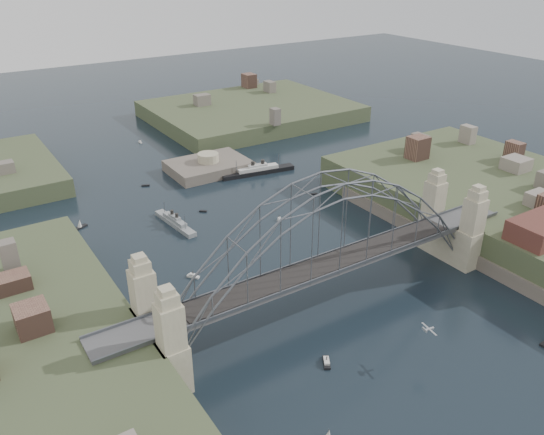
{
  "coord_description": "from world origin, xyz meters",
  "views": [
    {
      "loc": [
        -52.62,
        -63.32,
        57.98
      ],
      "look_at": [
        0.0,
        18.0,
        10.0
      ],
      "focal_mm": 36.2,
      "sensor_mm": 36.0,
      "label": 1
    }
  ],
  "objects_px": {
    "fort_island": "(209,172)",
    "naval_cruiser_near": "(175,223)",
    "naval_cruiser_far": "(51,176)",
    "ocean_liner": "(258,171)",
    "bridge": "(329,245)"
  },
  "relations": [
    {
      "from": "fort_island",
      "to": "naval_cruiser_near",
      "type": "bearing_deg",
      "value": -130.04
    },
    {
      "from": "naval_cruiser_far",
      "to": "naval_cruiser_near",
      "type": "bearing_deg",
      "value": -69.02
    },
    {
      "from": "fort_island",
      "to": "naval_cruiser_far",
      "type": "distance_m",
      "value": 43.55
    },
    {
      "from": "naval_cruiser_near",
      "to": "naval_cruiser_far",
      "type": "height_order",
      "value": "naval_cruiser_far"
    },
    {
      "from": "naval_cruiser_far",
      "to": "ocean_liner",
      "type": "distance_m",
      "value": 57.45
    },
    {
      "from": "fort_island",
      "to": "naval_cruiser_near",
      "type": "relative_size",
      "value": 1.4
    },
    {
      "from": "bridge",
      "to": "naval_cruiser_far",
      "type": "relative_size",
      "value": 5.27
    },
    {
      "from": "naval_cruiser_near",
      "to": "ocean_liner",
      "type": "height_order",
      "value": "ocean_liner"
    },
    {
      "from": "bridge",
      "to": "fort_island",
      "type": "xyz_separation_m",
      "value": [
        12.0,
        70.0,
        -12.66
      ]
    },
    {
      "from": "naval_cruiser_near",
      "to": "naval_cruiser_far",
      "type": "distance_m",
      "value": 48.14
    },
    {
      "from": "bridge",
      "to": "naval_cruiser_far",
      "type": "height_order",
      "value": "bridge"
    },
    {
      "from": "naval_cruiser_near",
      "to": "naval_cruiser_far",
      "type": "bearing_deg",
      "value": 110.98
    },
    {
      "from": "bridge",
      "to": "naval_cruiser_far",
      "type": "bearing_deg",
      "value": 107.13
    },
    {
      "from": "naval_cruiser_near",
      "to": "fort_island",
      "type": "bearing_deg",
      "value": 49.96
    },
    {
      "from": "fort_island",
      "to": "naval_cruiser_near",
      "type": "height_order",
      "value": "fort_island"
    }
  ]
}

